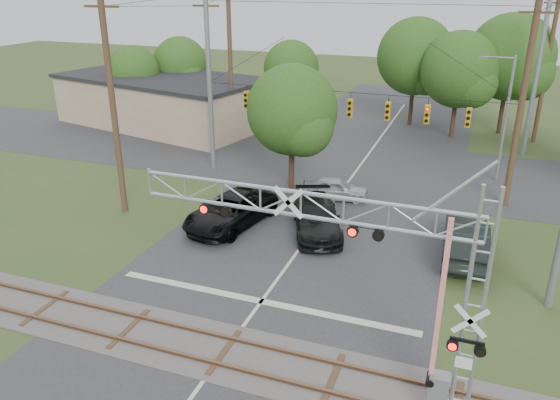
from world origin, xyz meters
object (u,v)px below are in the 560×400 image
(crossing_gantry, at_px, (363,266))
(car_dark, at_px, (317,217))
(pickup_black, at_px, (231,211))
(streetlight, at_px, (504,113))
(commercial_building, at_px, (162,100))
(traffic_signal_span, at_px, (365,99))
(sedan_silver, at_px, (335,188))

(crossing_gantry, xyz_separation_m, car_dark, (-4.61, 11.06, -3.82))
(pickup_black, height_order, streetlight, streetlight)
(crossing_gantry, xyz_separation_m, commercial_building, (-24.04, 27.81, -2.48))
(traffic_signal_span, xyz_separation_m, car_dark, (-0.69, -7.31, -4.78))
(crossing_gantry, height_order, car_dark, crossing_gantry)
(traffic_signal_span, xyz_separation_m, sedan_silver, (-0.96, -2.58, -4.92))
(pickup_black, height_order, car_dark, pickup_black)
(crossing_gantry, distance_m, traffic_signal_span, 18.80)
(crossing_gantry, height_order, sedan_silver, crossing_gantry)
(crossing_gantry, bearing_deg, traffic_signal_span, 102.06)
(car_dark, distance_m, streetlight, 14.87)
(crossing_gantry, xyz_separation_m, traffic_signal_span, (-3.92, 18.36, 0.96))
(car_dark, bearing_deg, streetlight, 31.03)
(traffic_signal_span, bearing_deg, pickup_black, -122.84)
(traffic_signal_span, bearing_deg, car_dark, -95.37)
(crossing_gantry, xyz_separation_m, pickup_black, (-9.16, 10.26, -3.81))
(crossing_gantry, relative_size, traffic_signal_span, 0.56)
(pickup_black, xyz_separation_m, sedan_silver, (4.27, 5.53, -0.16))
(sedan_silver, xyz_separation_m, commercial_building, (-19.15, 12.02, 1.48))
(traffic_signal_span, relative_size, sedan_silver, 4.90)
(crossing_gantry, bearing_deg, streetlight, 79.85)
(sedan_silver, distance_m, streetlight, 11.85)
(pickup_black, distance_m, sedan_silver, 6.99)
(pickup_black, distance_m, commercial_building, 23.05)
(traffic_signal_span, bearing_deg, commercial_building, 154.85)
(sedan_silver, distance_m, commercial_building, 22.66)
(crossing_gantry, distance_m, streetlight, 22.94)
(streetlight, bearing_deg, crossing_gantry, -100.15)
(traffic_signal_span, distance_m, pickup_black, 10.76)
(sedan_silver, bearing_deg, streetlight, -66.39)
(commercial_building, xyz_separation_m, streetlight, (28.08, -5.24, 2.33))
(pickup_black, bearing_deg, traffic_signal_span, 67.81)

